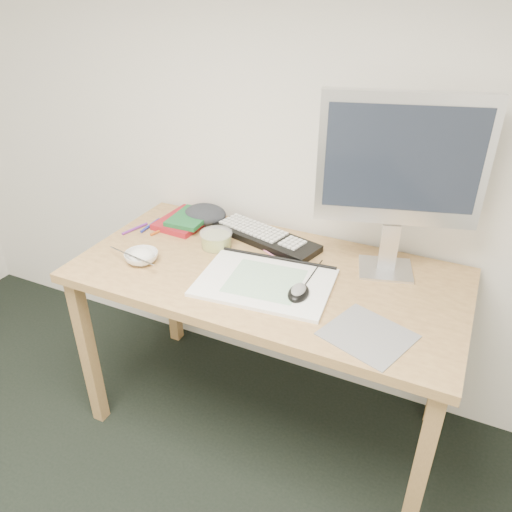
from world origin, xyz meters
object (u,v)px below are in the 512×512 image
Objects in this scene: monitor at (401,166)px; rice_bowl at (141,257)px; desk at (267,290)px; keyboard at (266,238)px; sketchpad at (265,282)px.

monitor is 0.97m from rice_bowl.
monitor is at bearing 26.52° from desk.
keyboard is 3.65× the size of rice_bowl.
desk is at bearing 103.15° from sketchpad.
desk is at bearing -49.70° from keyboard.
keyboard is (-0.10, 0.21, 0.10)m from desk.
rice_bowl reaches higher than sketchpad.
keyboard is (-0.13, 0.29, 0.01)m from sketchpad.
desk is 0.25m from keyboard.
sketchpad is 0.48m from rice_bowl.
monitor reaches higher than desk.
desk is at bearing -169.07° from monitor.
sketchpad is 3.66× the size of rice_bowl.
sketchpad reaches higher than desk.
monitor is at bearing 21.52° from rice_bowl.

